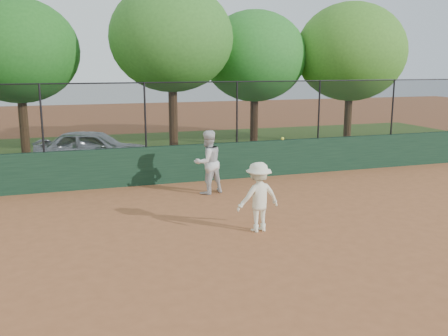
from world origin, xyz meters
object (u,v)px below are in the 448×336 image
object	(u,v)px
parked_car	(93,149)
tree_3	(255,56)
player_second	(208,162)
player_main	(258,197)
tree_1	(18,51)
tree_2	(172,38)
tree_4	(351,52)

from	to	relation	value
parked_car	tree_3	size ratio (longest dim) A/B	0.68
parked_car	player_second	world-z (taller)	player_second
player_main	tree_1	xyz separation A→B (m)	(-5.51, 11.16, 3.43)
player_second	player_main	bearing A→B (deg)	73.22
tree_1	tree_3	bearing A→B (deg)	1.27
player_main	player_second	bearing A→B (deg)	92.01
parked_car	tree_1	bearing A→B (deg)	59.33
player_main	tree_1	distance (m)	12.91
tree_2	tree_4	xyz separation A→B (m)	(8.57, 0.55, -0.46)
player_second	player_main	world-z (taller)	player_main
parked_car	player_main	world-z (taller)	player_main
parked_car	tree_4	xyz separation A→B (m)	(11.90, 2.04, 3.57)
tree_1	tree_2	size ratio (longest dim) A/B	0.91
tree_3	tree_4	bearing A→B (deg)	-10.72
tree_4	player_second	bearing A→B (deg)	-142.33
parked_car	tree_2	world-z (taller)	tree_2
parked_car	player_second	distance (m)	5.71
player_second	tree_1	distance (m)	9.85
tree_1	tree_4	distance (m)	14.38
tree_1	player_main	bearing A→B (deg)	-63.72
player_second	tree_3	bearing A→B (deg)	-139.02
player_second	tree_3	size ratio (longest dim) A/B	0.30
parked_car	tree_3	distance (m)	8.67
parked_car	player_main	xyz separation A→B (m)	(3.05, -8.50, 0.09)
parked_car	tree_2	size ratio (longest dim) A/B	0.60
player_main	tree_4	world-z (taller)	tree_4
tree_1	tree_3	world-z (taller)	tree_1
player_main	tree_4	distance (m)	14.20
player_main	tree_3	bearing A→B (deg)	68.84
parked_car	tree_1	distance (m)	5.05
player_second	player_main	size ratio (longest dim) A/B	0.86
player_second	tree_2	world-z (taller)	tree_2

